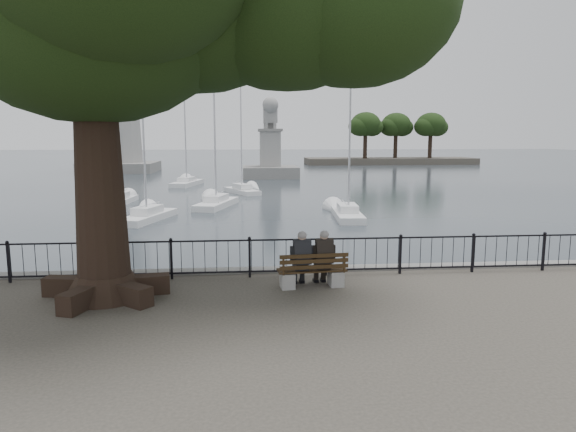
{
  "coord_description": "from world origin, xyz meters",
  "views": [
    {
      "loc": [
        -1.12,
        -10.52,
        3.58
      ],
      "look_at": [
        0.0,
        2.5,
        1.6
      ],
      "focal_mm": 32.0,
      "sensor_mm": 36.0,
      "label": 1
    }
  ],
  "objects": [
    {
      "name": "harbor",
      "position": [
        0.0,
        3.0,
        -0.5
      ],
      "size": [
        260.0,
        260.0,
        1.2
      ],
      "color": "slate",
      "rests_on": "ground"
    },
    {
      "name": "person_left",
      "position": [
        0.23,
        1.53,
        0.64
      ],
      "size": [
        0.43,
        0.71,
        1.4
      ],
      "color": "black",
      "rests_on": "ground"
    },
    {
      "name": "lighthouse",
      "position": [
        -18.0,
        62.0,
        11.32
      ],
      "size": [
        9.54,
        9.54,
        29.35
      ],
      "color": "slate",
      "rests_on": "ground"
    },
    {
      "name": "sailboat_h",
      "position": [
        -6.66,
        40.25,
        -0.59
      ],
      "size": [
        2.87,
        6.07,
        14.52
      ],
      "color": "white",
      "rests_on": "ground"
    },
    {
      "name": "sailboat_a",
      "position": [
        -6.54,
        18.57,
        -0.71
      ],
      "size": [
        2.77,
        5.24,
        9.11
      ],
      "color": "white",
      "rests_on": "ground"
    },
    {
      "name": "bench",
      "position": [
        0.5,
        1.46,
        0.31
      ],
      "size": [
        1.71,
        0.64,
        0.88
      ],
      "color": "gray",
      "rests_on": "ground"
    },
    {
      "name": "person_right",
      "position": [
        0.77,
        1.58,
        0.64
      ],
      "size": [
        0.43,
        0.71,
        1.4
      ],
      "color": "black",
      "rests_on": "ground"
    },
    {
      "name": "railing",
      "position": [
        0.0,
        2.5,
        0.56
      ],
      "size": [
        22.06,
        0.06,
        1.0
      ],
      "color": "black",
      "rests_on": "ground"
    },
    {
      "name": "sailboat_e",
      "position": [
        -9.91,
        26.38,
        -0.65
      ],
      "size": [
        1.7,
        4.96,
        11.34
      ],
      "color": "white",
      "rests_on": "ground"
    },
    {
      "name": "sailboat_b",
      "position": [
        -2.98,
        24.0,
        -0.68
      ],
      "size": [
        2.93,
        5.7,
        11.08
      ],
      "color": "white",
      "rests_on": "ground"
    },
    {
      "name": "far_shore",
      "position": [
        25.54,
        79.46,
        3.0
      ],
      "size": [
        30.0,
        8.6,
        9.18
      ],
      "color": "#3B3832",
      "rests_on": "ground"
    },
    {
      "name": "lion_monument",
      "position": [
        2.0,
        49.93,
        1.37
      ],
      "size": [
        6.39,
        6.39,
        9.33
      ],
      "color": "slate",
      "rests_on": "ground"
    },
    {
      "name": "sailboat_f",
      "position": [
        -1.29,
        32.61,
        -0.69
      ],
      "size": [
        3.22,
        4.99,
        9.76
      ],
      "color": "white",
      "rests_on": "ground"
    },
    {
      "name": "sailboat_c",
      "position": [
        4.84,
        18.45,
        -0.7
      ],
      "size": [
        1.82,
        5.24,
        9.68
      ],
      "color": "white",
      "rests_on": "ground"
    }
  ]
}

